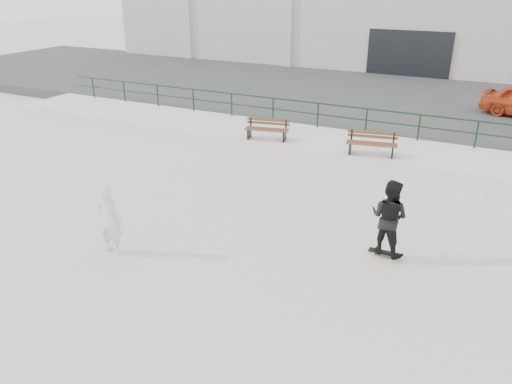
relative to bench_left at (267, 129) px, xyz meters
The scene contains 10 objects.
ground 8.77m from the bench_left, 75.67° to the right, with size 120.00×120.00×0.00m, color beige.
ledge 2.48m from the bench_left, 25.75° to the left, with size 30.00×3.00×0.50m, color silver.
parking_strip 9.80m from the bench_left, 77.24° to the left, with size 60.00×14.00×0.50m, color #343434.
railing 3.21m from the bench_left, 47.31° to the left, with size 28.00×0.06×1.03m.
commercial_building 23.92m from the bench_left, 84.75° to the left, with size 44.20×16.33×8.00m.
bench_left is the anchor object (origin of this frame).
bench_right 4.00m from the bench_left, ahead, with size 1.78×0.82×0.79m.
skateboard 8.25m from the bench_left, 44.30° to the right, with size 0.78×0.22×0.09m.
standing_skater 8.22m from the bench_left, 44.30° to the right, with size 0.91×0.71×1.88m, color black.
seated_skater 8.53m from the bench_left, 90.79° to the right, with size 0.65×0.43×1.78m, color silver.
Camera 1 is at (5.60, -8.03, 6.25)m, focal length 35.00 mm.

